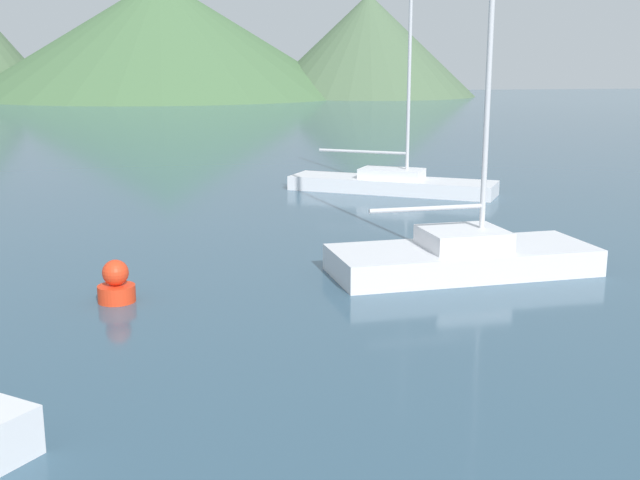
{
  "coord_description": "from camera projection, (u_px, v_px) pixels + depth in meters",
  "views": [
    {
      "loc": [
        -3.23,
        -0.74,
        4.57
      ],
      "look_at": [
        -0.6,
        14.0,
        1.2
      ],
      "focal_mm": 45.0,
      "sensor_mm": 36.0,
      "label": 1
    }
  ],
  "objects": [
    {
      "name": "buoy_marker",
      "position": [
        116.0,
        285.0,
        15.43
      ],
      "size": [
        0.72,
        0.72,
        0.83
      ],
      "color": "red",
      "rests_on": "ground_plane"
    },
    {
      "name": "sailboat_outer",
      "position": [
        463.0,
        253.0,
        17.51
      ],
      "size": [
        5.9,
        2.6,
        10.45
      ],
      "rotation": [
        0.0,
        0.0,
        0.08
      ],
      "color": "silver",
      "rests_on": "ground_plane"
    },
    {
      "name": "hill_central",
      "position": [
        162.0,
        37.0,
        102.51
      ],
      "size": [
        49.35,
        49.35,
        14.77
      ],
      "color": "#476B42",
      "rests_on": "ground_plane"
    },
    {
      "name": "sailboat_middle",
      "position": [
        392.0,
        182.0,
        28.22
      ],
      "size": [
        7.11,
        5.24,
        8.51
      ],
      "rotation": [
        0.0,
        0.0,
        -0.54
      ],
      "color": "silver",
      "rests_on": "ground_plane"
    },
    {
      "name": "hill_east",
      "position": [
        368.0,
        45.0,
        102.66
      ],
      "size": [
        27.56,
        27.56,
        12.75
      ],
      "color": "#4C6647",
      "rests_on": "ground_plane"
    }
  ]
}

